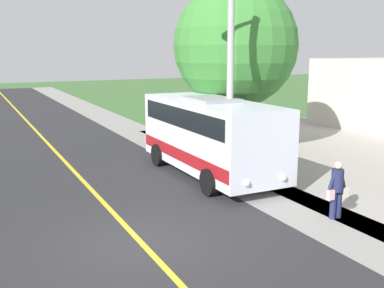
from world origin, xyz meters
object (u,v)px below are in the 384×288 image
street_light_pole (227,68)px  tree_curbside (235,46)px  shuttle_bus_front (211,133)px  pedestrian_with_bags (337,188)px

street_light_pole → tree_curbside: bearing=-125.3°
street_light_pole → tree_curbside: (-2.53, -3.58, 0.82)m
shuttle_bus_front → pedestrian_with_bags: shuttle_bus_front is taller
tree_curbside → shuttle_bus_front: bearing=46.3°
pedestrian_with_bags → street_light_pole: size_ratio=0.23×
shuttle_bus_front → pedestrian_with_bags: 5.75m
pedestrian_with_bags → tree_curbside: bearing=-102.3°
shuttle_bus_front → street_light_pole: (-0.32, 0.60, 2.42)m
shuttle_bus_front → street_light_pole: 2.51m
street_light_pole → shuttle_bus_front: bearing=-62.5°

